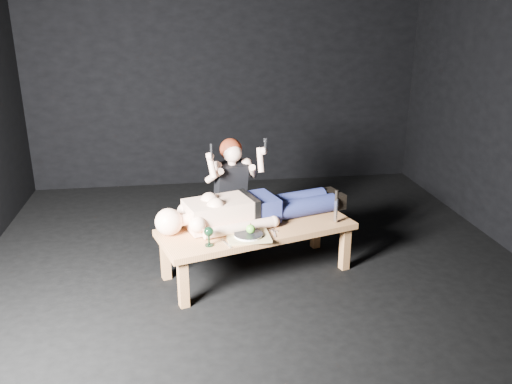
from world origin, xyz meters
TOP-DOWN VIEW (x-y plane):
  - ground at (0.00, 0.00)m, footprint 5.00×5.00m
  - back_wall at (0.00, 2.50)m, footprint 5.00×0.00m
  - table at (0.00, -0.15)m, footprint 1.78×1.08m
  - lying_man at (0.02, 0.01)m, footprint 1.93×1.07m
  - kneeling_woman at (-0.18, 0.43)m, footprint 0.75×0.81m
  - serving_tray at (-0.10, -0.37)m, footprint 0.36×0.26m
  - plate at (-0.10, -0.37)m, footprint 0.24×0.24m
  - apple at (-0.08, -0.36)m, footprint 0.08×0.08m
  - goblet at (-0.43, -0.47)m, footprint 0.10×0.10m
  - fork_flat at (-0.29, -0.46)m, footprint 0.07×0.17m
  - knife_flat at (0.13, -0.30)m, footprint 0.03×0.18m
  - spoon_flat at (0.09, -0.23)m, footprint 0.16×0.10m
  - carving_knife at (0.70, -0.16)m, footprint 0.05×0.05m

SIDE VIEW (x-z plane):
  - ground at x=0.00m, z-range 0.00..0.00m
  - table at x=0.00m, z-range 0.00..0.45m
  - fork_flat at x=-0.29m, z-range 0.45..0.46m
  - knife_flat at x=0.13m, z-range 0.45..0.46m
  - spoon_flat at x=0.09m, z-range 0.45..0.46m
  - serving_tray at x=-0.10m, z-range 0.45..0.47m
  - plate at x=-0.10m, z-range 0.47..0.49m
  - apple at x=-0.08m, z-range 0.49..0.56m
  - goblet at x=-0.43m, z-range 0.45..0.61m
  - kneeling_woman at x=-0.18m, z-range 0.00..1.15m
  - lying_man at x=0.02m, z-range 0.45..0.74m
  - carving_knife at x=0.70m, z-range 0.45..0.75m
  - back_wall at x=0.00m, z-range -1.00..4.00m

